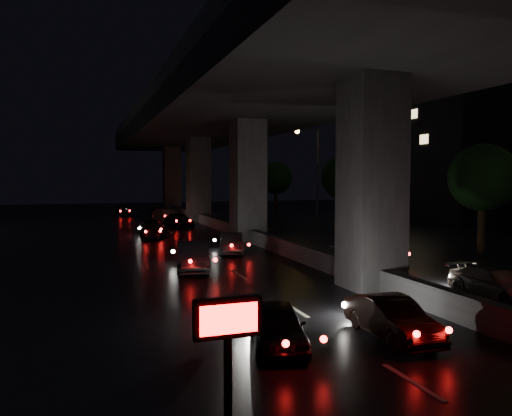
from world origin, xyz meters
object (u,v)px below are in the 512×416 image
car_0 (277,325)px  car_1 (392,318)px  streetlight_far (313,163)px  viaduct (248,115)px  speed_sign (228,345)px

car_0 → car_1: (3.07, -0.37, -0.00)m
streetlight_far → car_1: size_ratio=2.76×
viaduct → streetlight_far: size_ratio=8.89×
streetlight_far → car_1: (-13.73, -33.46, -5.12)m
streetlight_far → speed_sign: size_ratio=3.50×
viaduct → streetlight_far: 17.22m
streetlight_far → car_0: size_ratio=2.84×
viaduct → car_1: size_ratio=24.49×
viaduct → car_0: bearing=-106.2°
viaduct → streetlight_far: (10.97, 13.00, -2.69)m
viaduct → speed_sign: bearing=-108.8°
speed_sign → streetlight_far: bearing=62.9°
streetlight_far → viaduct: bearing=-130.2°
speed_sign → car_0: size_ratio=0.81×
streetlight_far → car_1: bearing=-112.3°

